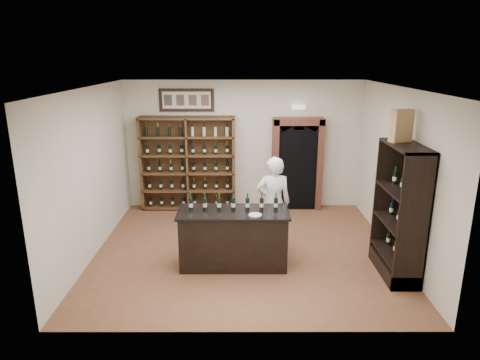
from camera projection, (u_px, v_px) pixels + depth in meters
name	position (u px, v px, depth m)	size (l,w,h in m)	color
floor	(245.00, 250.00, 8.06)	(5.50, 5.50, 0.00)	brown
ceiling	(245.00, 88.00, 7.22)	(5.50, 5.50, 0.00)	white
wall_back	(244.00, 145.00, 10.04)	(5.50, 0.04, 3.00)	silver
wall_left	(91.00, 173.00, 7.64)	(0.04, 5.00, 3.00)	silver
wall_right	(398.00, 173.00, 7.64)	(0.04, 5.00, 3.00)	silver
wine_shelf	(188.00, 163.00, 9.99)	(2.20, 0.38, 2.20)	#523A1C
framed_picture	(187.00, 100.00, 9.72)	(1.25, 0.04, 0.52)	black
arched_doorway	(297.00, 162.00, 9.98)	(1.17, 0.35, 2.17)	black
emergency_light	(299.00, 107.00, 9.72)	(0.30, 0.10, 0.10)	white
tasting_counter	(233.00, 239.00, 7.35)	(1.88, 0.78, 1.00)	black
counter_bottle_0	(191.00, 204.00, 7.23)	(0.07, 0.07, 0.30)	black
counter_bottle_1	(205.00, 204.00, 7.23)	(0.07, 0.07, 0.30)	black
counter_bottle_2	(219.00, 204.00, 7.23)	(0.07, 0.07, 0.30)	black
counter_bottle_3	(233.00, 204.00, 7.23)	(0.07, 0.07, 0.30)	black
counter_bottle_4	(247.00, 204.00, 7.23)	(0.07, 0.07, 0.30)	black
counter_bottle_5	(262.00, 204.00, 7.23)	(0.07, 0.07, 0.30)	black
counter_bottle_6	(276.00, 204.00, 7.23)	(0.07, 0.07, 0.30)	black
side_cabinet	(399.00, 231.00, 6.99)	(0.48, 1.20, 2.20)	black
shopkeeper	(273.00, 203.00, 7.95)	(0.65, 0.42, 1.77)	white
plate	(255.00, 215.00, 7.00)	(0.22, 0.22, 0.02)	beige
wine_crate	(401.00, 126.00, 6.74)	(0.36, 0.15, 0.51)	tan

